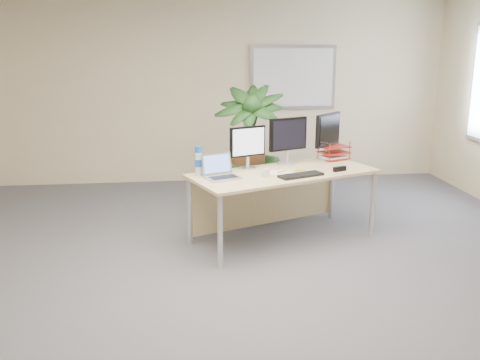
{
  "coord_description": "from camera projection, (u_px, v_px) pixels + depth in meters",
  "views": [
    {
      "loc": [
        -0.54,
        -3.99,
        2.09
      ],
      "look_at": [
        -0.03,
        0.35,
        0.94
      ],
      "focal_mm": 40.0,
      "sensor_mm": 36.0,
      "label": 1
    }
  ],
  "objects": [
    {
      "name": "floor",
      "position": [
        248.0,
        300.0,
        4.42
      ],
      "size": [
        8.0,
        8.0,
        0.0
      ],
      "primitive_type": "plane",
      "color": "#4E4E53",
      "rests_on": "ground"
    },
    {
      "name": "orange_pen",
      "position": [
        282.0,
        171.0,
        5.55
      ],
      "size": [
        0.11,
        0.09,
        0.01
      ],
      "primitive_type": "cylinder",
      "rotation": [
        0.0,
        1.57,
        0.65
      ],
      "color": "orange",
      "rests_on": "spiral_notebook"
    },
    {
      "name": "whiteboard",
      "position": [
        293.0,
        78.0,
        7.98
      ],
      "size": [
        1.3,
        0.04,
        0.95
      ],
      "color": "#A2A1A6",
      "rests_on": "back_wall"
    },
    {
      "name": "monitor_dark",
      "position": [
        328.0,
        133.0,
        6.11
      ],
      "size": [
        0.37,
        0.37,
        0.53
      ],
      "color": "silver",
      "rests_on": "desk"
    },
    {
      "name": "letter_tray",
      "position": [
        334.0,
        153.0,
        6.18
      ],
      "size": [
        0.38,
        0.34,
        0.15
      ],
      "color": "#9D2113",
      "rests_on": "desk"
    },
    {
      "name": "stapler",
      "position": [
        340.0,
        169.0,
        5.62
      ],
      "size": [
        0.15,
        0.09,
        0.05
      ],
      "primitive_type": "cube",
      "rotation": [
        0.0,
        0.0,
        0.38
      ],
      "color": "black",
      "rests_on": "desk"
    },
    {
      "name": "keyboard",
      "position": [
        301.0,
        175.0,
        5.41
      ],
      "size": [
        0.5,
        0.32,
        0.03
      ],
      "primitive_type": "cube",
      "rotation": [
        0.0,
        0.0,
        0.38
      ],
      "color": "black",
      "rests_on": "desk"
    },
    {
      "name": "back_wall",
      "position": [
        213.0,
        92.0,
        7.93
      ],
      "size": [
        7.0,
        0.04,
        2.7
      ],
      "primitive_type": "cube",
      "color": "beige",
      "rests_on": "floor"
    },
    {
      "name": "water_bottle",
      "position": [
        199.0,
        161.0,
        5.42
      ],
      "size": [
        0.08,
        0.08,
        0.3
      ],
      "color": "silver",
      "rests_on": "desk"
    },
    {
      "name": "coffee_mug",
      "position": [
        266.0,
        173.0,
        5.4
      ],
      "size": [
        0.11,
        0.07,
        0.08
      ],
      "color": "silver",
      "rests_on": "desk"
    },
    {
      "name": "monitor_right",
      "position": [
        288.0,
        138.0,
        5.89
      ],
      "size": [
        0.45,
        0.21,
        0.52
      ],
      "color": "silver",
      "rests_on": "desk"
    },
    {
      "name": "laptop",
      "position": [
        220.0,
        172.0,
        5.36
      ],
      "size": [
        0.41,
        0.38,
        0.23
      ],
      "color": "#B6B6BA",
      "rests_on": "desk"
    },
    {
      "name": "spiral_notebook",
      "position": [
        279.0,
        173.0,
        5.54
      ],
      "size": [
        0.3,
        0.25,
        0.01
      ],
      "primitive_type": "cube",
      "rotation": [
        0.0,
        0.0,
        0.15
      ],
      "color": "silver",
      "rests_on": "desk"
    },
    {
      "name": "floor_plant",
      "position": [
        248.0,
        158.0,
        6.27
      ],
      "size": [
        1.08,
        1.08,
        1.5
      ],
      "primitive_type": "imported",
      "rotation": [
        0.0,
        0.0,
        -0.36
      ],
      "color": "#173714",
      "rests_on": "floor"
    },
    {
      "name": "monitor_left",
      "position": [
        248.0,
        145.0,
        5.67
      ],
      "size": [
        0.4,
        0.19,
        0.46
      ],
      "color": "silver",
      "rests_on": "desk"
    },
    {
      "name": "desk",
      "position": [
        278.0,
        184.0,
        5.73
      ],
      "size": [
        2.12,
        1.48,
        0.75
      ],
      "color": "tan",
      "rests_on": "floor"
    },
    {
      "name": "yellow_highlighter",
      "position": [
        301.0,
        170.0,
        5.64
      ],
      "size": [
        0.13,
        0.06,
        0.02
      ],
      "primitive_type": "cylinder",
      "rotation": [
        0.0,
        1.57,
        0.34
      ],
      "color": "yellow",
      "rests_on": "desk"
    }
  ]
}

